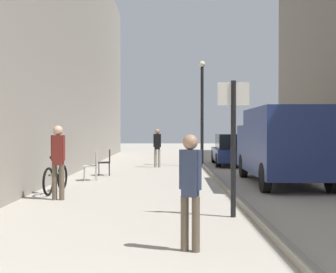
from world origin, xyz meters
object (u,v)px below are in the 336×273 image
(pedestrian_mid_block, at_px, (157,145))
(delivery_van, at_px, (282,144))
(pedestrian_far_crossing, at_px, (58,157))
(cafe_chair_by_doorway, at_px, (106,160))
(cafe_chair_near_window, at_px, (93,164))
(pedestrian_main_foreground, at_px, (190,184))
(lamp_post, at_px, (202,106))
(street_sign_post, at_px, (233,136))
(parked_car, at_px, (233,150))
(bicycle_leaning, at_px, (55,179))

(pedestrian_mid_block, relative_size, delivery_van, 0.30)
(pedestrian_far_crossing, relative_size, cafe_chair_by_doorway, 1.88)
(pedestrian_far_crossing, height_order, cafe_chair_near_window, pedestrian_far_crossing)
(pedestrian_main_foreground, xyz_separation_m, lamp_post, (1.24, 14.49, 1.80))
(pedestrian_main_foreground, distance_m, street_sign_post, 2.71)
(pedestrian_main_foreground, bearing_deg, street_sign_post, 89.31)
(lamp_post, bearing_deg, delivery_van, -74.00)
(delivery_van, bearing_deg, parked_car, 94.12)
(pedestrian_main_foreground, height_order, pedestrian_mid_block, pedestrian_mid_block)
(pedestrian_main_foreground, height_order, cafe_chair_by_doorway, pedestrian_main_foreground)
(bicycle_leaning, bearing_deg, lamp_post, 68.79)
(street_sign_post, height_order, bicycle_leaning, street_sign_post)
(street_sign_post, distance_m, cafe_chair_by_doorway, 8.69)
(cafe_chair_near_window, bearing_deg, cafe_chair_by_doorway, -20.94)
(street_sign_post, bearing_deg, bicycle_leaning, -33.68)
(pedestrian_main_foreground, distance_m, cafe_chair_by_doorway, 10.67)
(parked_car, relative_size, bicycle_leaning, 2.41)
(bicycle_leaning, height_order, cafe_chair_by_doorway, bicycle_leaning)
(parked_car, bearing_deg, pedestrian_far_crossing, -116.23)
(delivery_van, height_order, cafe_chair_by_doorway, delivery_van)
(pedestrian_main_foreground, height_order, street_sign_post, street_sign_post)
(delivery_van, distance_m, parked_car, 7.56)
(lamp_post, bearing_deg, pedestrian_far_crossing, -112.70)
(pedestrian_far_crossing, relative_size, lamp_post, 0.37)
(pedestrian_main_foreground, bearing_deg, bicycle_leaning, 139.72)
(lamp_post, xyz_separation_m, cafe_chair_by_doorway, (-3.78, -4.13, -2.18))
(lamp_post, distance_m, bicycle_leaning, 10.10)
(parked_car, bearing_deg, street_sign_post, -96.36)
(delivery_van, xyz_separation_m, bicycle_leaning, (-6.44, -1.96, -0.86))
(pedestrian_main_foreground, distance_m, pedestrian_far_crossing, 5.42)
(pedestrian_main_foreground, xyz_separation_m, cafe_chair_near_window, (-2.76, 8.71, -0.38))
(pedestrian_main_foreground, height_order, lamp_post, lamp_post)
(lamp_post, bearing_deg, cafe_chair_by_doorway, -132.45)
(cafe_chair_near_window, bearing_deg, parked_car, -53.46)
(cafe_chair_by_doorway, bearing_deg, delivery_van, -123.18)
(pedestrian_main_foreground, height_order, delivery_van, delivery_van)
(parked_car, xyz_separation_m, cafe_chair_near_window, (-5.52, -6.54, -0.17))
(parked_car, height_order, street_sign_post, street_sign_post)
(pedestrian_mid_block, height_order, cafe_chair_by_doorway, pedestrian_mid_block)
(pedestrian_far_crossing, bearing_deg, cafe_chair_near_window, -84.82)
(street_sign_post, bearing_deg, delivery_van, -108.61)
(bicycle_leaning, bearing_deg, pedestrian_main_foreground, -54.45)
(pedestrian_mid_block, xyz_separation_m, lamp_post, (2.02, 0.64, 1.75))
(pedestrian_far_crossing, bearing_deg, pedestrian_main_foreground, 129.69)
(delivery_van, relative_size, cafe_chair_near_window, 5.90)
(delivery_van, height_order, lamp_post, lamp_post)
(pedestrian_far_crossing, height_order, parked_car, pedestrian_far_crossing)
(parked_car, xyz_separation_m, cafe_chair_by_doorway, (-5.30, -4.89, -0.17))
(bicycle_leaning, bearing_deg, cafe_chair_by_doorway, 87.15)
(pedestrian_far_crossing, relative_size, parked_car, 0.41)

